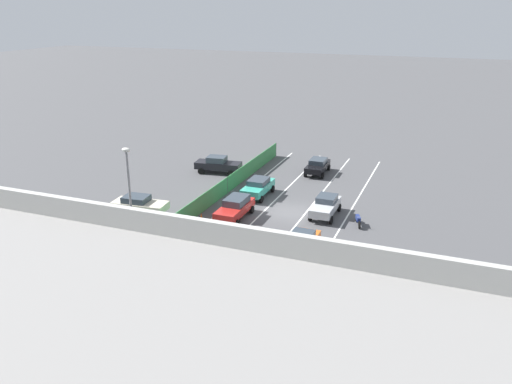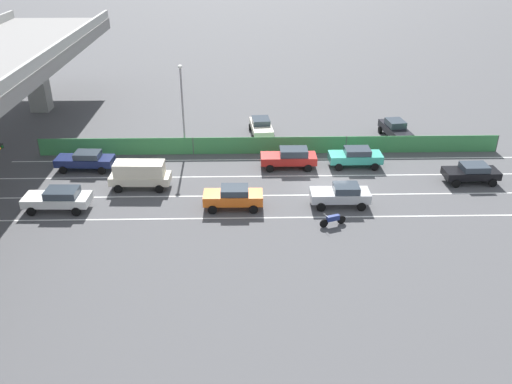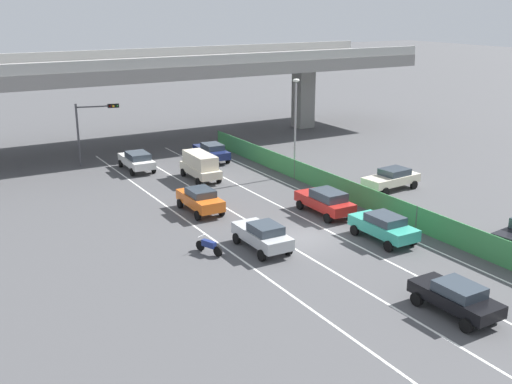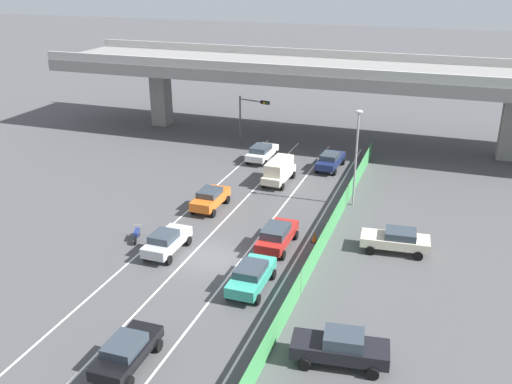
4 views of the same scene
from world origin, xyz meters
name	(u,v)px [view 1 (image 1 of 4)]	position (x,y,z in m)	size (l,w,h in m)	color
ground_plane	(285,212)	(0.00, 0.00, 0.00)	(300.00, 300.00, 0.00)	#4C4C4F
lane_line_left_edge	(332,241)	(-5.10, 4.29, 0.00)	(0.14, 44.59, 0.01)	silver
lane_line_mid_left	(288,234)	(-1.70, 4.29, 0.00)	(0.14, 44.59, 0.01)	silver
lane_line_mid_right	(247,228)	(1.70, 4.29, 0.00)	(0.14, 44.59, 0.01)	silver
lane_line_right_edge	(208,222)	(5.10, 4.29, 0.00)	(0.14, 44.59, 0.01)	silver
elevated_overpass	(2,314)	(0.00, 28.59, 7.24)	(59.93, 11.69, 8.92)	gray
green_fence	(193,210)	(6.45, 4.29, 0.78)	(0.10, 40.69, 1.55)	#3D8E4C
car_van_cream	(210,279)	(-0.16, 14.58, 1.21)	(2.05, 4.65, 2.14)	beige
car_taxi_orange	(301,244)	(-3.58, 7.36, 0.92)	(1.96, 4.25, 1.64)	orange
car_taxi_teal	(258,187)	(3.52, -2.77, 0.91)	(2.02, 4.41, 1.61)	teal
car_sedan_red	(235,207)	(3.37, 2.77, 0.94)	(1.99, 4.62, 1.70)	red
car_sedan_black	(318,165)	(0.25, -11.31, 0.87)	(2.04, 4.26, 1.53)	black
car_sedan_navy	(108,317)	(3.33, 19.67, 0.88)	(2.13, 4.77, 1.58)	navy
car_sedan_silver	(326,205)	(-3.35, -0.41, 0.90)	(1.94, 4.26, 1.63)	#B7BABC
car_hatchback_white	(225,348)	(-3.54, 19.80, 0.90)	(2.16, 4.69, 1.60)	silver
motorcycle	(358,220)	(-6.24, 0.60, 0.46)	(0.87, 1.86, 0.93)	black
parked_sedan_dark	(218,164)	(9.89, -7.73, 0.94)	(4.88, 2.41, 1.76)	black
parked_sedan_cream	(139,204)	(11.09, 4.92, 0.89)	(4.67, 2.38, 1.59)	beige
traffic_light	(244,352)	(-6.03, 23.34, 3.82)	(3.57, 1.16, 5.36)	#47474C
street_lamp	(130,194)	(6.93, 11.83, 4.69)	(0.60, 0.36, 7.82)	gray
traffic_cone	(201,218)	(5.58, 4.50, 0.34)	(0.47, 0.47, 0.73)	orange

